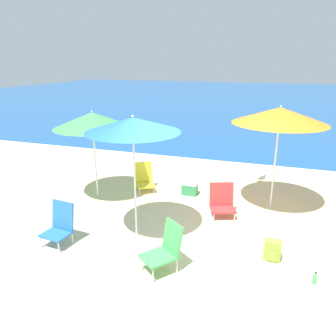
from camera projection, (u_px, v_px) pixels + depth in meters
ground_plane at (200, 251)px, 5.71m from camera, size 60.00×60.00×0.00m
sea_water at (267, 98)px, 28.64m from camera, size 60.00×40.00×0.01m
beach_umbrella_orange at (280, 115)px, 6.76m from camera, size 1.96×1.96×2.29m
beach_umbrella_green at (92, 120)px, 7.41m from camera, size 1.77×1.77×2.09m
beach_umbrella_blue at (133, 125)px, 5.58m from camera, size 1.67×1.67×2.29m
beach_chair_red at (222, 201)px, 6.94m from camera, size 0.64×0.62×0.70m
beach_chair_blue at (60, 224)px, 5.87m from camera, size 0.51×0.52×0.77m
beach_chair_green at (165, 248)px, 5.11m from camera, size 0.69×0.72×0.77m
beach_chair_yellow at (144, 178)px, 8.32m from camera, size 0.65×0.68×0.70m
backpack_lime at (272, 250)px, 5.43m from camera, size 0.27×0.20×0.34m
water_bottle at (315, 279)px, 4.86m from camera, size 0.06×0.06×0.20m
cooler_box at (190, 188)px, 8.07m from camera, size 0.37×0.27×0.33m
seagull at (261, 177)px, 8.88m from camera, size 0.27×0.11×0.23m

